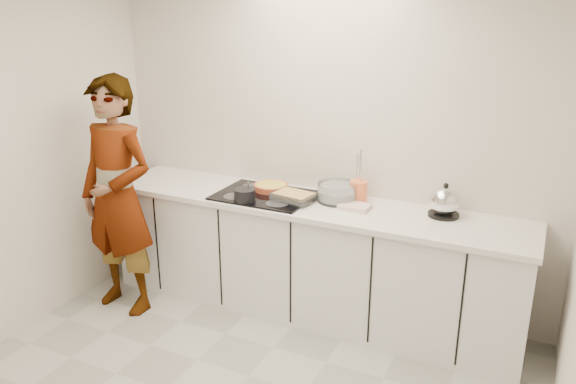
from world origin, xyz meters
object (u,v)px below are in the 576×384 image
at_px(baking_dish, 294,196).
at_px(hob, 265,195).
at_px(cook, 118,197).
at_px(saucepan, 245,195).
at_px(mixing_bowl, 338,193).
at_px(utensil_crock, 358,192).
at_px(tart_dish, 271,187).
at_px(kettle, 445,202).

bearing_deg(baking_dish, hob, 174.54).
height_order(hob, cook, cook).
relative_size(saucepan, mixing_bowl, 0.61).
bearing_deg(utensil_crock, tart_dish, -175.19).
bearing_deg(kettle, cook, -163.51).
xyz_separation_m(tart_dish, cook, (-0.97, -0.65, -0.03)).
height_order(tart_dish, utensil_crock, utensil_crock).
bearing_deg(hob, saucepan, -108.80).
height_order(tart_dish, kettle, kettle).
bearing_deg(utensil_crock, cook, -157.08).
bearing_deg(kettle, hob, -173.19).
bearing_deg(cook, baking_dish, 25.52).
bearing_deg(tart_dish, kettle, 1.43).
distance_m(hob, saucepan, 0.21).
relative_size(saucepan, baking_dish, 0.61).
relative_size(tart_dish, saucepan, 1.75).
height_order(saucepan, cook, cook).
xyz_separation_m(saucepan, mixing_bowl, (0.61, 0.32, 0.01)).
bearing_deg(baking_dish, tart_dish, 150.76).
bearing_deg(tart_dish, cook, -146.38).
height_order(mixing_bowl, cook, cook).
xyz_separation_m(baking_dish, mixing_bowl, (0.29, 0.16, 0.02)).
bearing_deg(mixing_bowl, saucepan, -152.23).
bearing_deg(utensil_crock, mixing_bowl, -160.70).
height_order(baking_dish, utensil_crock, utensil_crock).
relative_size(mixing_bowl, cook, 0.18).
distance_m(kettle, utensil_crock, 0.63).
xyz_separation_m(kettle, cook, (-2.30, -0.68, -0.09)).
height_order(tart_dish, cook, cook).
bearing_deg(kettle, tart_dish, -178.57).
distance_m(hob, utensil_crock, 0.72).
height_order(tart_dish, saucepan, saucepan).
bearing_deg(saucepan, mixing_bowl, 27.77).
distance_m(baking_dish, kettle, 1.07).
relative_size(hob, saucepan, 3.60).
distance_m(hob, baking_dish, 0.26).
xyz_separation_m(hob, utensil_crock, (0.69, 0.18, 0.07)).
distance_m(tart_dish, mixing_bowl, 0.55).
relative_size(saucepan, cook, 0.11).
height_order(utensil_crock, cook, cook).
bearing_deg(mixing_bowl, cook, -156.75).
distance_m(tart_dish, saucepan, 0.32).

